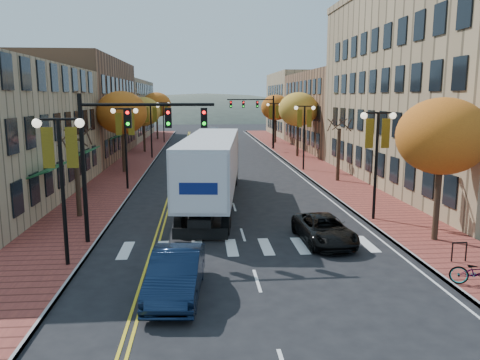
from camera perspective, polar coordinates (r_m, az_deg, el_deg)
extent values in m
plane|color=black|center=(19.92, 1.40, -10.00)|extent=(200.00, 200.00, 0.00)
cube|color=brown|center=(52.01, -12.47, 2.39)|extent=(4.00, 85.00, 0.15)
cube|color=brown|center=(52.71, 7.32, 2.64)|extent=(4.00, 85.00, 0.15)
cube|color=brown|center=(56.62, -20.35, 8.12)|extent=(12.00, 24.00, 11.00)
cube|color=#9E8966|center=(81.01, -15.62, 8.26)|extent=(12.00, 26.00, 9.50)
cube|color=#997F5B|center=(40.24, 26.31, 10.01)|extent=(15.00, 28.00, 15.00)
cube|color=brown|center=(64.01, 14.05, 8.16)|extent=(15.00, 24.00, 10.00)
cube|color=#9E8966|center=(85.12, 9.26, 9.07)|extent=(15.00, 20.00, 11.00)
cylinder|color=#382619|center=(27.87, -19.20, 0.05)|extent=(0.28, 0.28, 4.20)
cylinder|color=#382619|center=(43.36, -14.06, 4.19)|extent=(0.28, 0.28, 4.90)
ellipsoid|color=orange|center=(43.18, -14.23, 7.96)|extent=(4.48, 4.48, 3.81)
cylinder|color=#382619|center=(59.17, -11.61, 5.62)|extent=(0.28, 0.28, 4.55)
ellipsoid|color=yellow|center=(59.03, -11.71, 8.18)|extent=(4.16, 4.16, 3.54)
cylinder|color=#382619|center=(77.02, -10.07, 6.85)|extent=(0.28, 0.28, 5.04)
ellipsoid|color=orange|center=(76.92, -10.14, 9.04)|extent=(4.61, 4.61, 3.92)
cylinder|color=#382619|center=(23.78, 22.97, -1.42)|extent=(0.28, 0.28, 4.55)
ellipsoid|color=orange|center=(23.44, 23.41, 4.93)|extent=(4.16, 4.16, 3.54)
cylinder|color=#382619|center=(38.50, 11.91, 3.03)|extent=(0.28, 0.28, 4.20)
cylinder|color=#382619|center=(53.91, 7.05, 5.51)|extent=(0.28, 0.28, 4.90)
ellipsoid|color=yellow|center=(53.76, 7.12, 8.55)|extent=(4.48, 4.48, 3.81)
cylinder|color=#382619|center=(69.61, 4.35, 6.52)|extent=(0.28, 0.28, 4.76)
ellipsoid|color=orange|center=(69.49, 4.38, 8.81)|extent=(4.35, 4.35, 3.70)
cylinder|color=black|center=(19.75, -20.75, -1.79)|extent=(0.16, 0.16, 6.00)
cylinder|color=black|center=(19.39, -21.31, 6.92)|extent=(1.60, 0.10, 0.10)
sphere|color=#FFF2CC|center=(19.64, -23.53, 6.37)|extent=(0.36, 0.36, 0.36)
sphere|color=#FFF2CC|center=(19.19, -18.97, 6.59)|extent=(0.36, 0.36, 0.36)
cube|color=#B69C18|center=(19.60, -22.37, 3.65)|extent=(0.45, 0.03, 1.60)
cube|color=#B69C18|center=(19.35, -19.82, 3.74)|extent=(0.45, 0.03, 1.60)
cylinder|color=black|center=(35.23, -13.72, 3.55)|extent=(0.16, 0.16, 6.00)
cylinder|color=black|center=(35.03, -13.93, 8.43)|extent=(1.60, 0.10, 0.10)
sphere|color=#FFF2CC|center=(35.17, -15.22, 8.13)|extent=(0.36, 0.36, 0.36)
sphere|color=#FFF2CC|center=(34.92, -12.61, 8.23)|extent=(0.36, 0.36, 0.36)
cube|color=#B69C18|center=(35.15, -14.58, 6.61)|extent=(0.45, 0.03, 1.60)
cube|color=#B69C18|center=(35.01, -13.12, 6.66)|extent=(0.45, 0.03, 1.60)
cylinder|color=black|center=(53.01, -10.77, 5.77)|extent=(0.16, 0.16, 6.00)
cylinder|color=black|center=(52.88, -10.88, 9.01)|extent=(1.60, 0.10, 0.10)
sphere|color=#FFF2CC|center=(52.97, -11.74, 8.82)|extent=(0.36, 0.36, 0.36)
sphere|color=#FFF2CC|center=(52.81, -10.00, 8.88)|extent=(0.36, 0.36, 0.36)
cube|color=#B69C18|center=(52.96, -11.33, 7.81)|extent=(0.45, 0.03, 1.60)
cube|color=#B69C18|center=(52.86, -10.35, 7.84)|extent=(0.45, 0.03, 1.60)
cylinder|color=black|center=(70.91, -9.29, 6.87)|extent=(0.16, 0.16, 6.00)
cylinder|color=black|center=(70.81, -9.36, 9.29)|extent=(1.60, 0.10, 0.10)
sphere|color=#FFF2CC|center=(70.88, -10.01, 9.15)|extent=(0.36, 0.36, 0.36)
sphere|color=#FFF2CC|center=(70.75, -8.71, 9.19)|extent=(0.36, 0.36, 0.36)
cube|color=#B69C18|center=(70.86, -9.70, 8.39)|extent=(0.45, 0.03, 1.60)
cube|color=#B69C18|center=(70.80, -8.97, 8.41)|extent=(0.45, 0.03, 1.60)
cylinder|color=black|center=(26.66, 16.22, 1.41)|extent=(0.16, 0.16, 6.00)
cylinder|color=black|center=(26.39, 16.55, 7.86)|extent=(1.60, 0.10, 0.10)
sphere|color=#FFF2CC|center=(26.12, 14.88, 7.59)|extent=(0.36, 0.36, 0.36)
sphere|color=#FFF2CC|center=(26.70, 18.14, 7.47)|extent=(0.36, 0.36, 0.36)
cube|color=#B69C18|center=(26.29, 15.51, 5.50)|extent=(0.45, 0.03, 1.60)
cube|color=#B69C18|center=(26.62, 17.33, 5.46)|extent=(0.45, 0.03, 1.60)
cylinder|color=black|center=(43.82, 7.81, 4.98)|extent=(0.16, 0.16, 6.00)
cylinder|color=black|center=(43.66, 7.91, 8.90)|extent=(1.60, 0.10, 0.10)
sphere|color=#FFF2CC|center=(43.49, 6.86, 8.72)|extent=(0.36, 0.36, 0.36)
sphere|color=#FFF2CC|center=(43.84, 8.93, 8.68)|extent=(0.36, 0.36, 0.36)
cube|color=#B69C18|center=(43.60, 7.29, 7.47)|extent=(0.45, 0.03, 1.60)
cube|color=#B69C18|center=(43.79, 8.45, 7.45)|extent=(0.45, 0.03, 1.60)
cylinder|color=black|center=(61.46, 4.15, 6.49)|extent=(0.16, 0.16, 6.00)
cylinder|color=black|center=(61.35, 4.19, 9.29)|extent=(1.60, 0.10, 0.10)
sphere|color=#FFF2CC|center=(61.23, 3.44, 9.16)|extent=(0.36, 0.36, 0.36)
sphere|color=#FFF2CC|center=(61.48, 4.93, 9.14)|extent=(0.36, 0.36, 0.36)
cube|color=#B69C18|center=(61.30, 3.75, 8.27)|extent=(0.45, 0.03, 1.60)
cube|color=#B69C18|center=(61.44, 4.59, 8.26)|extent=(0.45, 0.03, 1.60)
cylinder|color=black|center=(22.50, -18.53, 1.02)|extent=(0.20, 0.20, 7.00)
cylinder|color=black|center=(21.72, -11.18, 9.00)|extent=(6.00, 0.14, 0.14)
cube|color=black|center=(21.86, -13.49, 7.35)|extent=(0.30, 0.25, 0.90)
sphere|color=#FF0C0C|center=(21.71, -13.57, 7.99)|extent=(0.16, 0.16, 0.16)
cube|color=black|center=(21.66, -8.74, 7.49)|extent=(0.30, 0.25, 0.90)
sphere|color=#FF0C0C|center=(21.51, -8.78, 8.13)|extent=(0.16, 0.16, 0.16)
cube|color=black|center=(21.61, -4.41, 7.57)|extent=(0.30, 0.25, 0.90)
sphere|color=#FF0C0C|center=(21.46, -4.42, 8.22)|extent=(0.16, 0.16, 0.16)
cylinder|color=black|center=(61.42, 4.06, 6.96)|extent=(0.20, 0.20, 7.00)
cylinder|color=black|center=(60.93, 1.27, 9.78)|extent=(6.00, 0.14, 0.14)
cube|color=black|center=(61.04, 2.12, 9.21)|extent=(0.30, 0.25, 0.90)
sphere|color=#FF0C0C|center=(60.90, 2.14, 9.45)|extent=(0.16, 0.16, 0.16)
cube|color=black|center=(60.85, 0.41, 9.22)|extent=(0.30, 0.25, 0.90)
sphere|color=#FF0C0C|center=(60.71, 0.43, 9.45)|extent=(0.16, 0.16, 0.16)
cube|color=black|center=(60.73, -1.13, 9.21)|extent=(0.30, 0.25, 0.90)
sphere|color=#FF0C0C|center=(60.58, -1.12, 9.45)|extent=(0.16, 0.16, 0.16)
cube|color=black|center=(29.10, -3.48, -1.60)|extent=(2.64, 14.55, 0.39)
cube|color=silver|center=(28.77, -3.52, 2.21)|extent=(4.41, 14.73, 3.12)
cube|color=black|center=(37.74, -2.40, 2.48)|extent=(3.13, 3.62, 2.79)
cylinder|color=black|center=(23.72, -7.44, -5.35)|extent=(0.51, 1.15, 1.12)
cylinder|color=black|center=(23.49, -1.76, -5.43)|extent=(0.51, 1.15, 1.12)
cylinder|color=black|center=(25.00, -6.99, -4.54)|extent=(0.51, 1.15, 1.12)
cylinder|color=black|center=(24.78, -1.60, -4.60)|extent=(0.51, 1.15, 1.12)
cylinder|color=black|center=(36.71, -4.34, 0.21)|extent=(0.51, 1.15, 1.12)
cylinder|color=black|center=(36.55, -0.68, 0.20)|extent=(0.51, 1.15, 1.12)
cylinder|color=black|center=(39.12, -3.99, 0.83)|extent=(0.51, 1.15, 1.12)
cylinder|color=black|center=(38.97, -0.56, 0.82)|extent=(0.51, 1.15, 1.12)
imported|color=black|center=(16.68, -7.82, -11.25)|extent=(2.06, 4.95, 1.59)
imported|color=black|center=(22.63, 10.21, -5.95)|extent=(2.47, 4.82, 1.30)
imported|color=white|center=(66.74, -4.14, 4.76)|extent=(1.97, 4.00, 1.31)
imported|color=#B7B7C0|center=(77.50, -2.13, 5.52)|extent=(1.93, 4.53, 1.30)
imported|color=#929399|center=(87.46, -3.16, 6.04)|extent=(1.67, 4.12, 1.33)
imported|color=gray|center=(19.04, 27.12, -10.00)|extent=(2.06, 1.44, 1.03)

